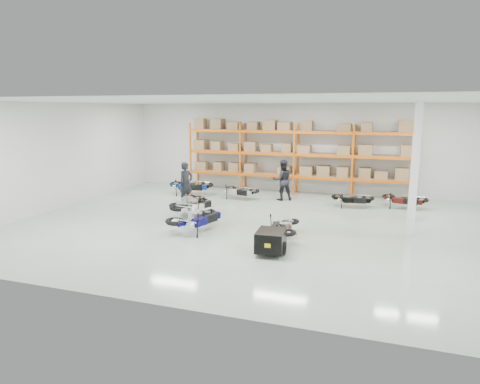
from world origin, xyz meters
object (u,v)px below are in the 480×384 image
(moto_back_b, at_px, (240,189))
(person_back, at_px, (282,180))
(person_left, at_px, (186,183))
(moto_back_c, at_px, (353,196))
(moto_silver_left, at_px, (195,202))
(moto_blue_centre, at_px, (197,215))
(moto_back_a, at_px, (190,183))
(trailer, at_px, (271,241))
(moto_touring_right, at_px, (283,224))
(moto_black_far_left, at_px, (190,199))
(moto_back_d, at_px, (404,197))

(moto_back_b, distance_m, person_back, 2.08)
(person_left, relative_size, person_back, 1.00)
(moto_back_c, xyz_separation_m, person_left, (-7.11, -1.81, 0.48))
(moto_silver_left, bearing_deg, moto_back_b, -88.78)
(moto_blue_centre, xyz_separation_m, moto_back_a, (-3.04, 5.84, -0.01))
(moto_back_a, bearing_deg, person_back, -94.33)
(trailer, distance_m, person_left, 7.51)
(trailer, bearing_deg, moto_touring_right, 85.62)
(moto_blue_centre, bearing_deg, moto_silver_left, -44.49)
(moto_silver_left, relative_size, moto_black_far_left, 0.95)
(moto_silver_left, relative_size, moto_back_b, 1.18)
(moto_black_far_left, relative_size, moto_back_c, 1.27)
(moto_black_far_left, bearing_deg, trailer, 130.83)
(moto_black_far_left, distance_m, moto_back_b, 3.60)
(moto_back_c, relative_size, moto_back_d, 0.95)
(moto_back_a, height_order, moto_back_c, moto_back_a)
(moto_back_b, height_order, moto_back_d, moto_back_d)
(moto_back_a, distance_m, moto_back_c, 7.89)
(moto_blue_centre, xyz_separation_m, moto_back_c, (4.85, 5.63, -0.12))
(moto_back_a, relative_size, moto_back_c, 1.23)
(moto_black_far_left, xyz_separation_m, moto_back_a, (-1.70, 3.59, -0.02))
(moto_back_c, bearing_deg, person_left, 100.76)
(moto_blue_centre, bearing_deg, person_left, -40.82)
(moto_back_b, bearing_deg, person_left, 152.16)
(moto_black_far_left, relative_size, person_left, 1.05)
(trailer, distance_m, moto_back_c, 7.32)
(moto_silver_left, xyz_separation_m, person_left, (-1.29, 1.90, 0.37))
(moto_silver_left, xyz_separation_m, moto_black_far_left, (-0.37, 0.34, 0.03))
(person_back, bearing_deg, moto_black_far_left, 24.48)
(moto_back_b, bearing_deg, moto_back_c, -74.32)
(moto_back_a, relative_size, moto_back_b, 1.20)
(person_left, bearing_deg, moto_silver_left, -118.82)
(moto_back_b, bearing_deg, person_back, -61.47)
(moto_touring_right, xyz_separation_m, moto_back_a, (-6.09, 5.71, 0.09))
(moto_black_far_left, relative_size, moto_back_d, 1.21)
(moto_silver_left, bearing_deg, moto_back_c, -137.46)
(person_left, bearing_deg, person_back, -31.80)
(moto_touring_right, bearing_deg, trailer, -97.63)
(moto_black_far_left, height_order, person_back, person_back)
(moto_silver_left, relative_size, person_left, 1.00)
(moto_black_far_left, xyz_separation_m, moto_back_d, (8.30, 3.86, -0.11))
(person_back, bearing_deg, moto_back_d, 151.33)
(moto_back_d, bearing_deg, moto_back_a, 104.62)
(moto_silver_left, bearing_deg, moto_touring_right, 166.04)
(moto_back_b, bearing_deg, moto_silver_left, -172.09)
(moto_black_far_left, relative_size, trailer, 1.17)
(moto_touring_right, height_order, trailer, moto_touring_right)
(moto_blue_centre, bearing_deg, moto_back_c, -112.17)
(moto_back_d, bearing_deg, moto_blue_centre, 144.34)
(moto_back_b, bearing_deg, moto_blue_centre, -159.48)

